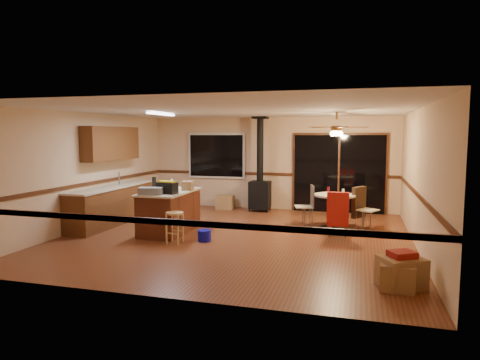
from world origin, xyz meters
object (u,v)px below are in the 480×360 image
at_px(wood_stove, 260,185).
at_px(chair_left, 309,201).
at_px(dining_table, 335,205).
at_px(box_corner_a, 401,272).
at_px(kitchen_island, 170,211).
at_px(chair_right, 360,202).
at_px(toolbox_grey, 151,191).
at_px(box_corner_b, 397,277).
at_px(bar_stool, 175,228).
at_px(toolbox_black, 167,188).
at_px(chair_near, 338,209).
at_px(blue_bucket, 204,236).
at_px(box_under_window, 225,202).

distance_m(wood_stove, chair_left, 2.23).
distance_m(dining_table, box_corner_a, 3.74).
height_order(dining_table, chair_left, chair_left).
distance_m(kitchen_island, chair_right, 4.23).
height_order(toolbox_grey, chair_left, toolbox_grey).
relative_size(toolbox_grey, box_corner_b, 1.05).
bearing_deg(kitchen_island, bar_stool, -59.57).
relative_size(toolbox_grey, toolbox_black, 1.12).
xyz_separation_m(wood_stove, toolbox_grey, (-1.41, -3.68, 0.24)).
height_order(chair_near, box_corner_b, chair_near).
distance_m(blue_bucket, dining_table, 3.08).
xyz_separation_m(chair_near, box_corner_b, (0.93, -2.80, -0.41)).
distance_m(toolbox_grey, dining_table, 4.06).
bearing_deg(wood_stove, dining_table, -39.42).
height_order(dining_table, box_under_window, dining_table).
height_order(kitchen_island, wood_stove, wood_stove).
relative_size(toolbox_grey, bar_stool, 0.77).
bearing_deg(dining_table, chair_near, -82.90).
bearing_deg(chair_left, chair_right, 0.95).
distance_m(box_corner_a, box_corner_b, 0.14).
bearing_deg(chair_left, box_corner_a, -65.14).
relative_size(bar_stool, chair_left, 1.19).
relative_size(kitchen_island, blue_bucket, 6.32).
bearing_deg(box_corner_b, chair_left, 113.35).
relative_size(dining_table, chair_right, 1.32).
relative_size(kitchen_island, bar_stool, 2.73).
distance_m(dining_table, box_corner_b, 3.84).
bearing_deg(box_corner_a, box_corner_b, -119.57).
height_order(toolbox_grey, box_under_window, toolbox_grey).
bearing_deg(chair_right, box_corner_a, -81.32).
relative_size(wood_stove, box_corner_b, 5.60).
xyz_separation_m(wood_stove, chair_right, (2.67, -1.60, -0.13)).
height_order(chair_left, chair_right, same).
bearing_deg(toolbox_black, chair_left, 33.92).
bearing_deg(chair_left, wood_stove, 133.31).
height_order(bar_stool, box_corner_a, bar_stool).
xyz_separation_m(toolbox_grey, bar_stool, (0.62, -0.24, -0.67)).
xyz_separation_m(chair_left, chair_near, (0.71, -1.01, 0.01)).
distance_m(dining_table, chair_right, 0.57).
bearing_deg(box_corner_a, dining_table, 107.32).
bearing_deg(toolbox_black, blue_bucket, -11.07).
bearing_deg(chair_right, blue_bucket, -145.95).
distance_m(kitchen_island, wood_stove, 3.33).
xyz_separation_m(wood_stove, box_corner_b, (3.17, -5.42, -0.55)).
height_order(blue_bucket, box_corner_b, box_corner_b).
relative_size(toolbox_grey, chair_right, 0.67).
relative_size(bar_stool, dining_table, 0.67).
bearing_deg(chair_near, kitchen_island, -173.19).
xyz_separation_m(bar_stool, dining_table, (2.91, 2.17, 0.23)).
distance_m(chair_right, box_under_window, 4.07).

